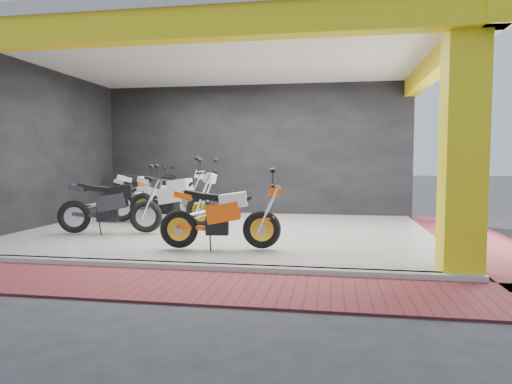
% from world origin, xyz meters
% --- Properties ---
extents(ground, '(80.00, 80.00, 0.00)m').
position_xyz_m(ground, '(0.00, 0.00, 0.00)').
color(ground, '#2D2D30').
rests_on(ground, ground).
extents(showroom_floor, '(8.00, 6.00, 0.10)m').
position_xyz_m(showroom_floor, '(0.00, 2.00, 0.05)').
color(showroom_floor, silver).
rests_on(showroom_floor, ground).
extents(showroom_ceiling, '(8.40, 6.40, 0.20)m').
position_xyz_m(showroom_ceiling, '(0.00, 2.00, 3.60)').
color(showroom_ceiling, beige).
rests_on(showroom_ceiling, corner_column).
extents(back_wall, '(8.20, 0.20, 3.50)m').
position_xyz_m(back_wall, '(0.00, 5.10, 1.75)').
color(back_wall, black).
rests_on(back_wall, ground).
extents(left_wall, '(0.20, 6.20, 3.50)m').
position_xyz_m(left_wall, '(-4.10, 2.00, 1.75)').
color(left_wall, black).
rests_on(left_wall, ground).
extents(corner_column, '(0.50, 0.50, 3.50)m').
position_xyz_m(corner_column, '(3.75, -0.75, 1.75)').
color(corner_column, yellow).
rests_on(corner_column, ground).
extents(header_beam_front, '(8.40, 0.30, 0.40)m').
position_xyz_m(header_beam_front, '(0.00, -1.00, 3.30)').
color(header_beam_front, yellow).
rests_on(header_beam_front, corner_column).
extents(header_beam_right, '(0.30, 6.40, 0.40)m').
position_xyz_m(header_beam_right, '(4.00, 2.00, 3.30)').
color(header_beam_right, yellow).
rests_on(header_beam_right, corner_column).
extents(floor_kerb, '(8.00, 0.20, 0.10)m').
position_xyz_m(floor_kerb, '(0.00, -1.02, 0.05)').
color(floor_kerb, silver).
rests_on(floor_kerb, ground).
extents(paver_front, '(9.00, 1.40, 0.03)m').
position_xyz_m(paver_front, '(0.00, -1.80, 0.01)').
color(paver_front, maroon).
rests_on(paver_front, ground).
extents(paver_right, '(1.40, 7.00, 0.03)m').
position_xyz_m(paver_right, '(4.80, 2.00, 0.01)').
color(paver_right, maroon).
rests_on(paver_right, ground).
extents(moto_hero, '(2.11, 1.03, 1.24)m').
position_xyz_m(moto_hero, '(1.02, 0.08, 0.72)').
color(moto_hero, '#FF560A').
rests_on(moto_hero, showroom_floor).
extents(moto_row_a, '(2.42, 1.41, 1.39)m').
position_xyz_m(moto_row_a, '(-0.58, 2.09, 0.80)').
color(moto_row_a, '#ABAEB3').
rests_on(moto_row_a, showroom_floor).
extents(moto_row_b, '(2.21, 1.19, 1.28)m').
position_xyz_m(moto_row_b, '(-1.42, 1.26, 0.74)').
color(moto_row_b, black).
rests_on(moto_row_b, showroom_floor).
extents(moto_row_c, '(2.01, 0.78, 1.22)m').
position_xyz_m(moto_row_c, '(-2.25, 4.34, 0.71)').
color(moto_row_c, '#A0A2A7').
rests_on(moto_row_c, showroom_floor).
extents(moto_row_d, '(2.51, 1.66, 1.44)m').
position_xyz_m(moto_row_d, '(-1.19, 3.22, 0.82)').
color(moto_row_d, '#999CA0').
rests_on(moto_row_d, showroom_floor).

